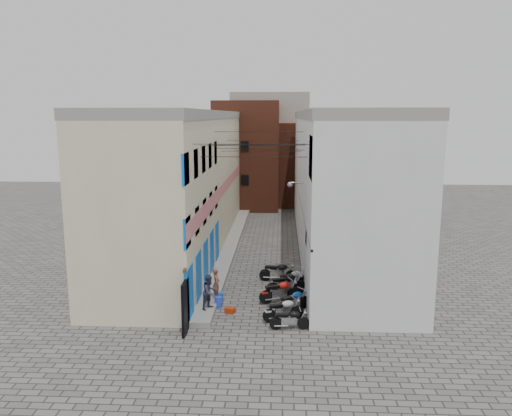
% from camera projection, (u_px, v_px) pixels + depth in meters
% --- Properties ---
extents(ground, '(90.00, 90.00, 0.00)m').
position_uv_depth(ground, '(248.00, 330.00, 20.58)').
color(ground, '#53514E').
rests_on(ground, ground).
extents(plinth, '(0.90, 26.00, 0.25)m').
position_uv_depth(plinth, '(231.00, 245.00, 33.42)').
color(plinth, gray).
rests_on(plinth, ground).
extents(building_left, '(5.10, 27.00, 9.00)m').
position_uv_depth(building_left, '(186.00, 180.00, 32.72)').
color(building_left, beige).
rests_on(building_left, ground).
extents(building_right, '(5.94, 26.00, 9.00)m').
position_uv_depth(building_right, '(339.00, 181.00, 32.25)').
color(building_right, silver).
rests_on(building_right, ground).
extents(building_far_brick_left, '(6.00, 6.00, 10.00)m').
position_uv_depth(building_far_brick_left, '(247.00, 155.00, 47.25)').
color(building_far_brick_left, brown).
rests_on(building_far_brick_left, ground).
extents(building_far_brick_right, '(5.00, 6.00, 8.00)m').
position_uv_depth(building_far_brick_right, '(299.00, 164.00, 49.14)').
color(building_far_brick_right, brown).
rests_on(building_far_brick_right, ground).
extents(building_far_concrete, '(8.00, 5.00, 11.00)m').
position_uv_depth(building_far_concrete, '(270.00, 146.00, 52.95)').
color(building_far_concrete, gray).
rests_on(building_far_concrete, ground).
extents(far_shopfront, '(2.00, 0.30, 2.40)m').
position_uv_depth(far_shopfront, '(267.00, 200.00, 45.10)').
color(far_shopfront, black).
rests_on(far_shopfront, ground).
extents(overhead_wires, '(5.80, 13.02, 1.32)m').
position_uv_depth(overhead_wires, '(258.00, 145.00, 26.77)').
color(overhead_wires, black).
rests_on(overhead_wires, ground).
extents(motorcycle_a, '(1.70, 0.64, 0.97)m').
position_uv_depth(motorcycle_a, '(290.00, 318.00, 20.52)').
color(motorcycle_a, black).
rests_on(motorcycle_a, ground).
extents(motorcycle_b, '(1.94, 1.21, 1.07)m').
position_uv_depth(motorcycle_b, '(283.00, 309.00, 21.42)').
color(motorcycle_b, '#AEADB2').
rests_on(motorcycle_b, ground).
extents(motorcycle_c, '(1.81, 1.65, 1.08)m').
position_uv_depth(motorcycle_c, '(294.00, 300.00, 22.38)').
color(motorcycle_c, blue).
rests_on(motorcycle_c, ground).
extents(motorcycle_d, '(2.16, 1.38, 1.20)m').
position_uv_depth(motorcycle_d, '(280.00, 290.00, 23.52)').
color(motorcycle_d, red).
rests_on(motorcycle_d, ground).
extents(motorcycle_e, '(2.13, 1.21, 1.17)m').
position_uv_depth(motorcycle_e, '(286.00, 283.00, 24.59)').
color(motorcycle_e, black).
rests_on(motorcycle_e, ground).
extents(motorcycle_f, '(1.97, 1.54, 1.12)m').
position_uv_depth(motorcycle_f, '(292.00, 278.00, 25.33)').
color(motorcycle_f, silver).
rests_on(motorcycle_f, ground).
extents(motorcycle_g, '(2.08, 0.81, 1.18)m').
position_uv_depth(motorcycle_g, '(278.00, 271.00, 26.46)').
color(motorcycle_g, black).
rests_on(motorcycle_g, ground).
extents(person_a, '(0.42, 0.57, 1.46)m').
position_uv_depth(person_a, '(216.00, 283.00, 23.32)').
color(person_a, brown).
rests_on(person_a, plinth).
extents(person_b, '(0.91, 0.95, 1.55)m').
position_uv_depth(person_b, '(209.00, 292.00, 22.07)').
color(person_b, '#303548').
rests_on(person_b, plinth).
extents(water_jug_near, '(0.40, 0.40, 0.52)m').
position_uv_depth(water_jug_near, '(218.00, 302.00, 22.89)').
color(water_jug_near, blue).
rests_on(water_jug_near, ground).
extents(water_jug_far, '(0.42, 0.42, 0.52)m').
position_uv_depth(water_jug_far, '(220.00, 298.00, 23.46)').
color(water_jug_far, '#2352B3').
rests_on(water_jug_far, ground).
extents(red_crate, '(0.49, 0.43, 0.26)m').
position_uv_depth(red_crate, '(230.00, 310.00, 22.29)').
color(red_crate, '#9E290B').
rests_on(red_crate, ground).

